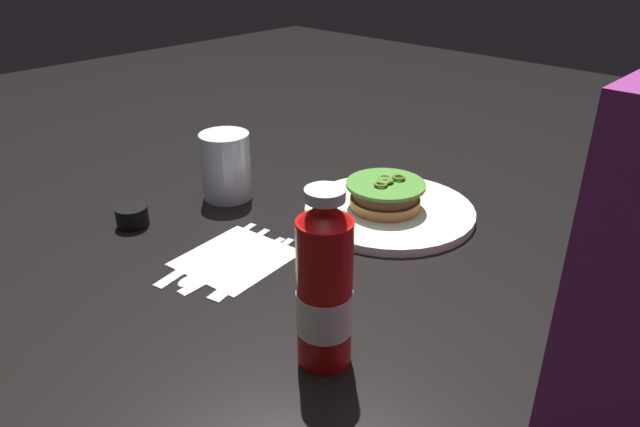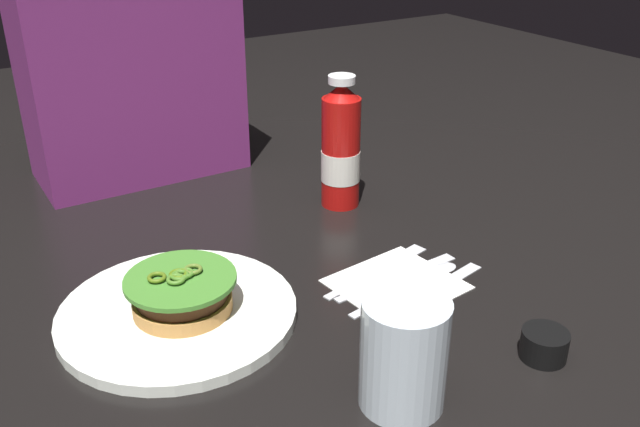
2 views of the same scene
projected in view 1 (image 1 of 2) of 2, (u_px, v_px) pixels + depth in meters
The scene contains 11 objects.
ground_plane at pixel (288, 233), 0.96m from camera, with size 3.00×3.00×0.00m, color black.
dinner_plate at pixel (389, 211), 1.02m from camera, with size 0.29×0.29×0.01m, color white.
burger_sandwich at pixel (385, 195), 1.01m from camera, with size 0.14×0.14×0.05m.
ketchup_bottle at pixel (325, 290), 0.64m from camera, with size 0.06×0.06×0.22m.
water_glass at pixel (226, 166), 1.06m from camera, with size 0.09×0.09×0.12m, color silver.
condiment_cup at pixel (132, 216), 0.98m from camera, with size 0.05×0.05×0.03m, color black.
napkin at pixel (235, 257), 0.89m from camera, with size 0.15×0.14×0.00m, color white.
butter_knife at pixel (203, 255), 0.89m from camera, with size 0.22×0.06×0.00m.
spoon_utensil at pixel (215, 261), 0.87m from camera, with size 0.20×0.05×0.00m.
steak_knife at pixel (229, 265), 0.86m from camera, with size 0.20×0.03×0.00m.
fork_utensil at pixel (248, 270), 0.85m from camera, with size 0.20×0.06×0.00m.
Camera 1 is at (0.58, 0.62, 0.46)m, focal length 32.99 mm.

